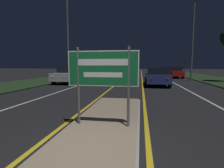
{
  "coord_description": "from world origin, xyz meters",
  "views": [
    {
      "loc": [
        0.98,
        -2.87,
        1.72
      ],
      "look_at": [
        0.0,
        3.13,
        1.06
      ],
      "focal_mm": 28.0,
      "sensor_mm": 36.0,
      "label": 1
    }
  ],
  "objects_px": {
    "highway_sign": "(103,72)",
    "streetlight_right_near": "(194,21)",
    "car_receding_2": "(165,70)",
    "streetlight_left_near": "(67,21)",
    "car_receding_0": "(157,76)",
    "car_approaching_0": "(68,75)",
    "car_approaching_1": "(98,71)",
    "car_receding_1": "(174,72)"
  },
  "relations": [
    {
      "from": "car_receding_0",
      "to": "streetlight_left_near",
      "type": "bearing_deg",
      "value": 167.48
    },
    {
      "from": "streetlight_left_near",
      "to": "streetlight_right_near",
      "type": "distance_m",
      "value": 13.21
    },
    {
      "from": "car_receding_0",
      "to": "car_approaching_0",
      "type": "xyz_separation_m",
      "value": [
        -8.21,
        0.77,
        0.01
      ]
    },
    {
      "from": "car_receding_0",
      "to": "car_approaching_1",
      "type": "xyz_separation_m",
      "value": [
        -7.99,
        11.39,
        -0.04
      ]
    },
    {
      "from": "streetlight_left_near",
      "to": "car_receding_1",
      "type": "xyz_separation_m",
      "value": [
        11.88,
        8.15,
        -5.34
      ]
    },
    {
      "from": "car_receding_0",
      "to": "streetlight_right_near",
      "type": "bearing_deg",
      "value": 51.9
    },
    {
      "from": "highway_sign",
      "to": "car_approaching_0",
      "type": "xyz_separation_m",
      "value": [
        -5.87,
        11.37,
        -0.75
      ]
    },
    {
      "from": "car_approaching_1",
      "to": "streetlight_left_near",
      "type": "bearing_deg",
      "value": -94.03
    },
    {
      "from": "highway_sign",
      "to": "car_approaching_0",
      "type": "bearing_deg",
      "value": 117.3
    },
    {
      "from": "streetlight_left_near",
      "to": "car_receding_1",
      "type": "relative_size",
      "value": 2.07
    },
    {
      "from": "car_receding_0",
      "to": "car_approaching_0",
      "type": "distance_m",
      "value": 8.25
    },
    {
      "from": "car_receding_2",
      "to": "streetlight_left_near",
      "type": "bearing_deg",
      "value": -122.04
    },
    {
      "from": "car_receding_2",
      "to": "car_approaching_1",
      "type": "relative_size",
      "value": 0.99
    },
    {
      "from": "streetlight_right_near",
      "to": "car_receding_1",
      "type": "xyz_separation_m",
      "value": [
        -0.9,
        4.81,
        -5.64
      ]
    },
    {
      "from": "streetlight_left_near",
      "to": "car_approaching_1",
      "type": "xyz_separation_m",
      "value": [
        0.67,
        9.47,
        -5.37
      ]
    },
    {
      "from": "highway_sign",
      "to": "car_approaching_1",
      "type": "xyz_separation_m",
      "value": [
        -5.65,
        21.99,
        -0.8
      ]
    },
    {
      "from": "highway_sign",
      "to": "car_receding_2",
      "type": "distance_m",
      "value": 32.55
    },
    {
      "from": "streetlight_left_near",
      "to": "car_approaching_0",
      "type": "xyz_separation_m",
      "value": [
        0.44,
        -1.15,
        -5.33
      ]
    },
    {
      "from": "car_receding_1",
      "to": "streetlight_right_near",
      "type": "bearing_deg",
      "value": -79.4
    },
    {
      "from": "car_receding_2",
      "to": "streetlight_right_near",
      "type": "bearing_deg",
      "value": -87.93
    },
    {
      "from": "car_receding_2",
      "to": "car_approaching_1",
      "type": "bearing_deg",
      "value": -139.03
    },
    {
      "from": "streetlight_left_near",
      "to": "car_receding_1",
      "type": "bearing_deg",
      "value": 34.45
    },
    {
      "from": "car_approaching_0",
      "to": "car_approaching_1",
      "type": "height_order",
      "value": "car_approaching_0"
    },
    {
      "from": "car_receding_0",
      "to": "car_approaching_0",
      "type": "height_order",
      "value": "car_approaching_0"
    },
    {
      "from": "highway_sign",
      "to": "streetlight_right_near",
      "type": "distance_m",
      "value": 17.81
    },
    {
      "from": "highway_sign",
      "to": "streetlight_left_near",
      "type": "height_order",
      "value": "streetlight_left_near"
    },
    {
      "from": "streetlight_right_near",
      "to": "car_approaching_1",
      "type": "distance_m",
      "value": 14.71
    },
    {
      "from": "streetlight_right_near",
      "to": "car_receding_2",
      "type": "relative_size",
      "value": 1.96
    },
    {
      "from": "car_receding_0",
      "to": "car_receding_1",
      "type": "bearing_deg",
      "value": 72.25
    },
    {
      "from": "car_receding_2",
      "to": "car_approaching_0",
      "type": "bearing_deg",
      "value": -119.66
    },
    {
      "from": "highway_sign",
      "to": "streetlight_right_near",
      "type": "relative_size",
      "value": 0.23
    },
    {
      "from": "car_approaching_1",
      "to": "car_receding_2",
      "type": "bearing_deg",
      "value": 40.97
    },
    {
      "from": "streetlight_left_near",
      "to": "car_receding_1",
      "type": "height_order",
      "value": "streetlight_left_near"
    },
    {
      "from": "streetlight_right_near",
      "to": "car_approaching_0",
      "type": "distance_m",
      "value": 14.28
    },
    {
      "from": "streetlight_right_near",
      "to": "car_approaching_0",
      "type": "xyz_separation_m",
      "value": [
        -12.33,
        -4.49,
        -5.63
      ]
    },
    {
      "from": "car_receding_0",
      "to": "car_receding_2",
      "type": "height_order",
      "value": "car_receding_0"
    },
    {
      "from": "highway_sign",
      "to": "car_receding_1",
      "type": "xyz_separation_m",
      "value": [
        5.56,
        20.67,
        -0.77
      ]
    },
    {
      "from": "streetlight_right_near",
      "to": "car_approaching_0",
      "type": "height_order",
      "value": "streetlight_right_near"
    },
    {
      "from": "car_receding_1",
      "to": "car_approaching_1",
      "type": "relative_size",
      "value": 1.02
    },
    {
      "from": "highway_sign",
      "to": "streetlight_left_near",
      "type": "distance_m",
      "value": 14.75
    },
    {
      "from": "highway_sign",
      "to": "car_receding_1",
      "type": "bearing_deg",
      "value": 74.94
    },
    {
      "from": "car_receding_2",
      "to": "car_approaching_0",
      "type": "relative_size",
      "value": 1.11
    }
  ]
}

